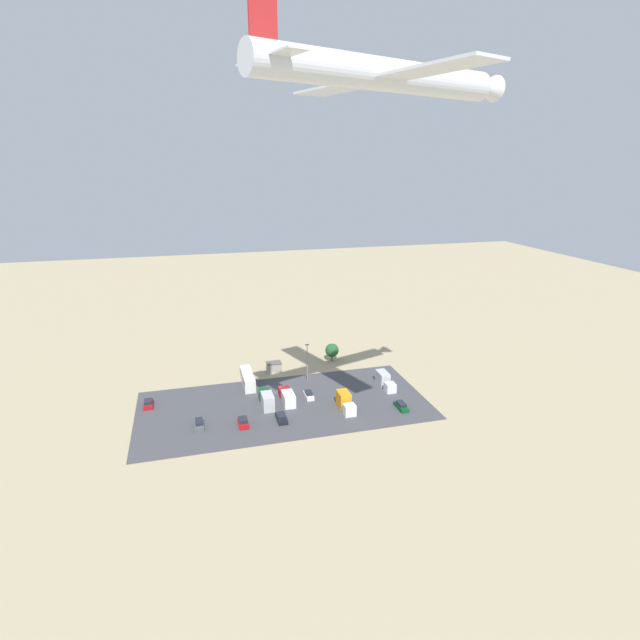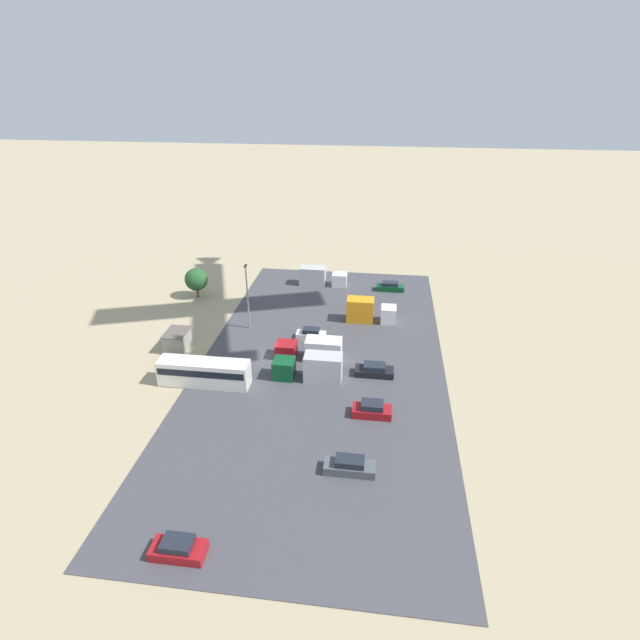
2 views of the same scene
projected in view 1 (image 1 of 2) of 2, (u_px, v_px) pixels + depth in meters
The scene contains 17 objects.
ground_plane at pixel (278, 392), 117.42m from camera, with size 400.00×400.00×0.00m, color tan.
parking_lot_surface at pixel (284, 405), 110.77m from camera, with size 63.53×30.46×0.08m.
shed_building at pixel (274, 367), 128.60m from camera, with size 3.84×2.83×2.56m.
bus at pixel (248, 378), 120.72m from camera, with size 2.58×10.70×3.05m.
parked_car_0 at pixel (148, 404), 110.03m from camera, with size 1.98×4.19×1.52m.
parked_car_1 at pixel (309, 395), 114.23m from camera, with size 1.71×4.05×1.52m.
parked_car_2 at pixel (281, 418), 103.99m from camera, with size 1.99×4.68×1.47m.
parked_car_3 at pixel (243, 422), 101.96m from camera, with size 1.98×4.19×1.62m.
parked_car_4 at pixel (401, 406), 108.98m from camera, with size 1.73×4.65×1.49m.
parked_car_5 at pixel (199, 424), 101.36m from camera, with size 1.80×4.74×1.54m.
parked_truck_0 at pixel (385, 381), 119.96m from camera, with size 2.33×8.05×3.10m.
parked_truck_1 at pixel (267, 399), 110.03m from camera, with size 2.44×8.20×3.35m.
parked_truck_2 at pixel (345, 402), 108.63m from camera, with size 2.46×7.18×3.46m.
parked_truck_3 at pixel (287, 397), 111.81m from camera, with size 2.48×8.39×2.81m.
tree_near_shed at pixel (332, 350), 135.23m from camera, with size 3.67×3.67×4.91m.
light_pole_lot_centre at pixel (307, 361), 121.85m from camera, with size 0.90×0.28×9.54m.
airplane at pixel (390, 75), 65.21m from camera, with size 41.34×34.83×9.93m.
Camera 1 is at (18.71, 105.94, 50.98)m, focal length 28.00 mm.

